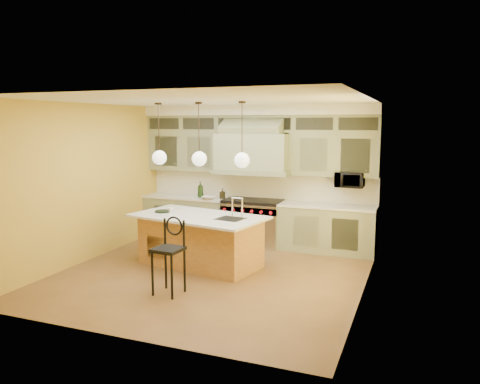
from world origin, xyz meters
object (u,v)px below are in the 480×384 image
at_px(microwave, 350,180).
at_px(kitchen_island, 200,240).
at_px(counter_stool, 169,251).
at_px(range, 253,222).

bearing_deg(microwave, kitchen_island, -142.44).
bearing_deg(counter_stool, range, 90.84).
bearing_deg(range, counter_stool, -93.85).
bearing_deg(counter_stool, microwave, 60.95).
height_order(range, microwave, microwave).
bearing_deg(kitchen_island, microwave, 48.35).
relative_size(kitchen_island, counter_stool, 2.19).
xyz_separation_m(range, microwave, (1.95, 0.11, 0.96)).
distance_m(counter_stool, microwave, 3.97).
height_order(kitchen_island, counter_stool, kitchen_island).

